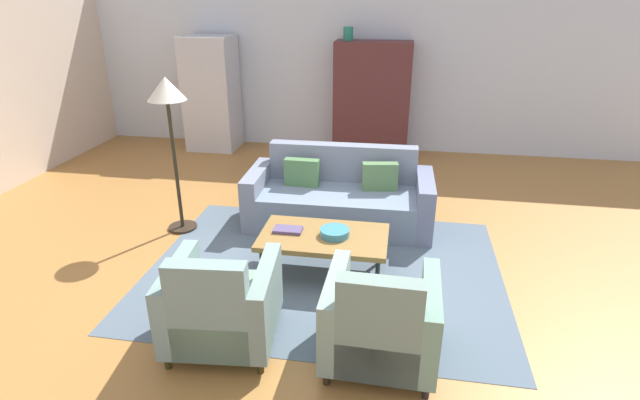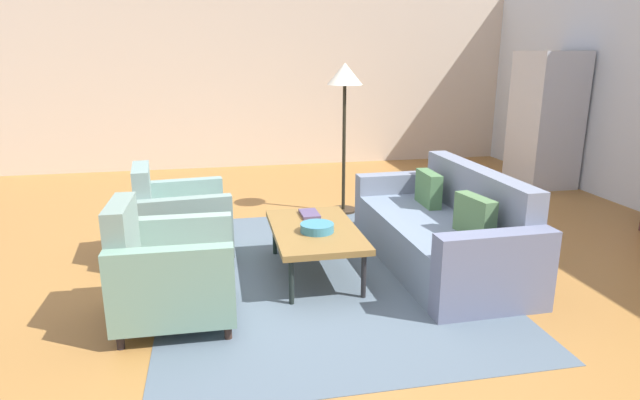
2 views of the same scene
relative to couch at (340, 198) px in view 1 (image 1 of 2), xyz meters
name	(u,v)px [view 1 (image 1 of 2)]	position (x,y,z in m)	size (l,w,h in m)	color
ground_plane	(338,280)	(0.16, -1.29, -0.29)	(11.54, 11.54, 0.00)	#A06D34
wall_back	(375,65)	(0.16, 3.02, 1.11)	(9.62, 0.12, 2.80)	silver
area_rug	(324,270)	(0.00, -1.14, -0.28)	(3.40, 2.60, 0.01)	#50606D
couch	(340,198)	(0.00, 0.00, 0.00)	(2.12, 0.94, 0.86)	slate
coffee_table	(324,238)	(0.00, -1.19, 0.09)	(1.20, 0.70, 0.41)	black
armchair_left	(220,308)	(-0.59, -2.35, 0.06)	(0.87, 0.87, 0.88)	#302321
armchair_right	(380,325)	(0.60, -2.35, 0.06)	(0.81, 0.81, 0.88)	#2B2C12
fruit_bowl	(335,232)	(0.11, -1.19, 0.16)	(0.28, 0.28, 0.07)	teal
book_stack	(288,230)	(-0.35, -1.17, 0.14)	(0.27, 0.16, 0.03)	#504367
cabinet	(372,99)	(0.15, 2.67, 0.61)	(1.20, 0.51, 1.80)	#4F2626
vase_tall	(348,34)	(-0.25, 2.67, 1.61)	(0.15, 0.15, 0.20)	#22785C
refrigerator	(212,94)	(-2.51, 2.57, 0.64)	(0.80, 0.73, 1.85)	#B7BABF
floor_lamp	(168,104)	(-1.75, -0.50, 1.16)	(0.40, 0.40, 1.72)	#2E2318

